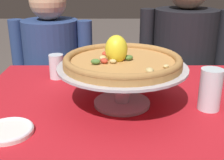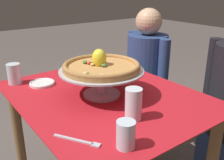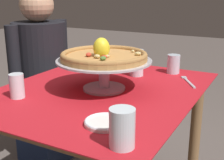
{
  "view_description": "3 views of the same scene",
  "coord_description": "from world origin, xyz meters",
  "views": [
    {
      "loc": [
        -0.03,
        -0.94,
        1.19
      ],
      "look_at": [
        -0.03,
        -0.02,
        0.85
      ],
      "focal_mm": 47.09,
      "sensor_mm": 36.0,
      "label": 1
    },
    {
      "loc": [
        1.03,
        -0.71,
        1.3
      ],
      "look_at": [
        0.01,
        0.04,
        0.83
      ],
      "focal_mm": 41.45,
      "sensor_mm": 36.0,
      "label": 2
    },
    {
      "loc": [
        -1.16,
        -0.69,
        1.2
      ],
      "look_at": [
        0.04,
        -0.03,
        0.79
      ],
      "focal_mm": 49.03,
      "sensor_mm": 36.0,
      "label": 3
    }
  ],
  "objects": [
    {
      "name": "water_glass_side_right",
      "position": [
        0.29,
        -0.05,
        0.82
      ],
      "size": [
        0.07,
        0.07,
        0.14
      ],
      "color": "silver",
      "rests_on": "dining_table"
    },
    {
      "name": "dining_table",
      "position": [
        0.0,
        0.0,
        0.63
      ],
      "size": [
        1.07,
        0.86,
        0.76
      ],
      "color": "olive",
      "rests_on": "ground"
    },
    {
      "name": "pizza",
      "position": [
        -0.0,
        -0.02,
        0.92
      ],
      "size": [
        0.39,
        0.39,
        0.1
      ],
      "color": "#BC8447",
      "rests_on": "pizza_stand"
    },
    {
      "name": "side_plate",
      "position": [
        -0.33,
        -0.21,
        0.76
      ],
      "size": [
        0.14,
        0.14,
        0.02
      ],
      "color": "white",
      "rests_on": "dining_table"
    },
    {
      "name": "diner_left",
      "position": [
        -0.38,
        0.67,
        0.53
      ],
      "size": [
        0.47,
        0.35,
        1.14
      ],
      "color": "gray",
      "rests_on": "ground"
    },
    {
      "name": "diner_right",
      "position": [
        0.38,
        0.69,
        0.59
      ],
      "size": [
        0.51,
        0.38,
        1.21
      ],
      "color": "navy",
      "rests_on": "ground"
    },
    {
      "name": "pizza_stand",
      "position": [
        -0.0,
        -0.02,
        0.86
      ],
      "size": [
        0.43,
        0.43,
        0.14
      ],
      "color": "#B7B7C1",
      "rests_on": "dining_table"
    },
    {
      "name": "water_glass_back_left",
      "position": [
        -0.27,
        0.25,
        0.8
      ],
      "size": [
        0.06,
        0.06,
        0.1
      ],
      "color": "white",
      "rests_on": "dining_table"
    }
  ]
}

